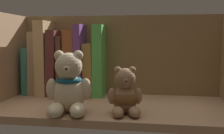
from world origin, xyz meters
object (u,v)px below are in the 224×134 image
Objects in this scene: book_5 at (73,63)px; book_3 at (57,62)px; book_0 at (31,70)px; book_4 at (64,65)px; book_8 at (100,60)px; teddy_bear_smaller at (125,95)px; teddy_bear_larger at (69,87)px; book_1 at (38,63)px; book_7 at (90,69)px; book_6 at (82,60)px; book_2 at (47,58)px.

book_3 is at bearing 180.00° from book_5.
book_4 reaches higher than book_0.
book_0 is 25.15cm from book_8.
book_4 reaches higher than teddy_bear_smaller.
teddy_bear_larger is at bearing -68.64° from book_4.
book_4 is at bearing 0.00° from book_1.
book_3 is 26.42cm from teddy_bear_larger.
book_7 is 0.74× the size of book_8.
teddy_bear_smaller is at bearing 5.29° from teddy_bear_larger.
book_4 is 25.24cm from teddy_bear_larger.
book_4 is 3.10cm from book_5.
book_6 is at bearing 0.00° from book_5.
book_1 is 1.07× the size of book_4.
teddy_bear_smaller is at bearing -52.03° from book_6.
book_1 is 1.33× the size of teddy_bear_larger.
book_1 is 12.47cm from book_5.
book_7 is at bearing 0.00° from book_0.
book_5 is at bearing 104.82° from teddy_bear_larger.
book_0 is at bearing 148.25° from teddy_bear_smaller.
book_3 is at bearing 0.00° from book_0.
book_7 is 26.48cm from teddy_bear_smaller.
book_6 is 24.03cm from teddy_bear_larger.
book_1 is 22.21cm from book_8.
teddy_bear_larger is at bearing -90.18° from book_7.
book_4 is at bearing 180.00° from book_7.
book_2 is 12.38cm from book_6.
teddy_bear_smaller is at bearing -43.26° from book_4.
book_0 is 0.90× the size of book_7.
book_5 is 1.80× the size of teddy_bear_smaller.
book_8 is (22.18, 0.00, 1.13)cm from book_1.
teddy_bear_larger is (-3.54, -23.33, -4.90)cm from book_8.
book_1 is at bearing 0.00° from book_0.
teddy_bear_smaller is at bearing -31.75° from book_0.
book_2 reaches higher than book_5.
book_5 is 0.92× the size of book_6.
teddy_bear_smaller is (14.26, 1.32, -2.10)cm from teddy_bear_larger.
book_3 is 1.10× the size of book_4.
book_1 is 1.76× the size of teddy_bear_smaller.
book_5 is (5.56, 0.00, -0.02)cm from book_3.
book_4 is 0.91× the size of book_5.
book_2 is at bearing 0.00° from book_1.
book_2 is at bearing 180.00° from book_7.
book_1 is 40.02cm from teddy_bear_smaller.
book_1 is 1.22× the size of book_7.
book_2 is at bearing 180.00° from book_6.
book_8 reaches higher than book_0.
book_6 is (15.72, 0.00, 1.20)cm from book_1.
teddy_bear_smaller is (14.19, -22.01, -3.95)cm from book_7.
teddy_bear_smaller is (17.18, -22.01, -7.07)cm from book_6.
book_2 reaches higher than book_8.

